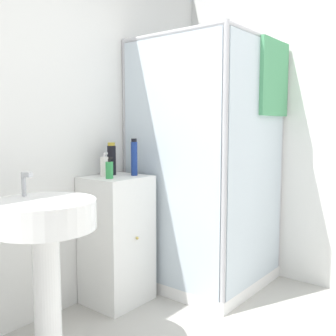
# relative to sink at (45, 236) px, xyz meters

# --- Properties ---
(wall_back) EXTENTS (6.40, 0.06, 2.50)m
(wall_back) POSITION_rel_sink_xyz_m (0.26, 0.49, 0.56)
(wall_back) COLOR white
(wall_back) RESTS_ON ground_plane
(shower_enclosure) EXTENTS (0.92, 0.95, 1.91)m
(shower_enclosure) POSITION_rel_sink_xyz_m (1.43, -0.09, -0.18)
(shower_enclosure) COLOR white
(shower_enclosure) RESTS_ON ground_plane
(vanity_cabinet) EXTENTS (0.42, 0.40, 0.90)m
(vanity_cabinet) POSITION_rel_sink_xyz_m (0.76, 0.26, -0.24)
(vanity_cabinet) COLOR white
(vanity_cabinet) RESTS_ON ground_plane
(sink) EXTENTS (0.52, 0.52, 1.01)m
(sink) POSITION_rel_sink_xyz_m (0.00, 0.00, 0.00)
(sink) COLOR white
(sink) RESTS_ON ground_plane
(soap_dispenser) EXTENTS (0.05, 0.05, 0.14)m
(soap_dispenser) POSITION_rel_sink_xyz_m (0.65, 0.21, 0.27)
(soap_dispenser) COLOR green
(soap_dispenser) RESTS_ON vanity_cabinet
(shampoo_bottle_tall_black) EXTENTS (0.06, 0.06, 0.23)m
(shampoo_bottle_tall_black) POSITION_rel_sink_xyz_m (0.80, 0.35, 0.33)
(shampoo_bottle_tall_black) COLOR black
(shampoo_bottle_tall_black) RESTS_ON vanity_cabinet
(shampoo_bottle_blue) EXTENTS (0.05, 0.05, 0.26)m
(shampoo_bottle_blue) POSITION_rel_sink_xyz_m (0.88, 0.20, 0.34)
(shampoo_bottle_blue) COLOR navy
(shampoo_bottle_blue) RESTS_ON vanity_cabinet
(lotion_bottle_white) EXTENTS (0.06, 0.06, 0.17)m
(lotion_bottle_white) POSITION_rel_sink_xyz_m (0.71, 0.32, 0.28)
(lotion_bottle_white) COLOR white
(lotion_bottle_white) RESTS_ON vanity_cabinet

